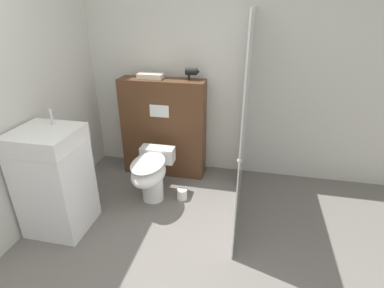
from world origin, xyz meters
TOP-DOWN VIEW (x-y plane):
  - wall_back at (0.00, 2.37)m, footprint 8.00×0.06m
  - partition_panel at (-0.41, 2.13)m, footprint 0.98×0.27m
  - shower_glass at (0.55, 1.59)m, footprint 0.04×1.50m
  - toilet at (-0.36, 1.51)m, footprint 0.36×0.62m
  - sink_vanity at (-1.06, 0.94)m, footprint 0.53×0.50m
  - hair_drier at (-0.07, 2.17)m, footprint 0.16×0.08m
  - folded_towel at (-0.54, 2.15)m, footprint 0.28×0.15m
  - spare_toilet_roll at (-0.06, 1.60)m, footprint 0.11×0.11m

SIDE VIEW (x-z plane):
  - spare_toilet_roll at x=-0.06m, z-range 0.00..0.11m
  - toilet at x=-0.36m, z-range 0.08..0.59m
  - sink_vanity at x=-1.06m, z-range -0.07..1.05m
  - partition_panel at x=-0.41m, z-range 0.00..1.17m
  - shower_glass at x=0.55m, z-range 0.00..1.91m
  - folded_towel at x=-0.54m, z-range 1.17..1.22m
  - wall_back at x=0.00m, z-range 0.00..2.50m
  - hair_drier at x=-0.07m, z-range 1.19..1.32m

